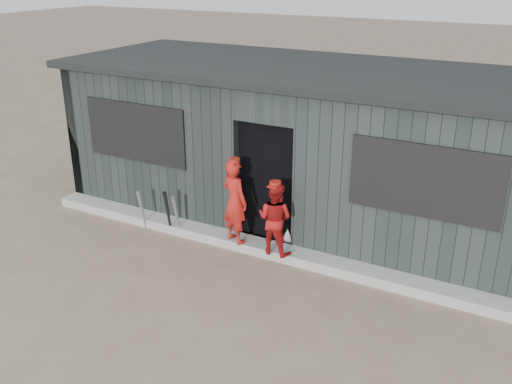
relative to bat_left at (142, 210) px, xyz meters
The scene contains 9 objects.
ground 2.63m from the bat_left, 37.78° to the right, with size 80.00×80.00×0.00m, color #725E4F.
curb 2.09m from the bat_left, ahead, with size 8.00×0.36×0.15m, color #9F9F9A.
bat_left is the anchor object (origin of this frame).
bat_mid 0.66m from the bat_left, ahead, with size 0.07×0.07×0.73m, color gray.
bat_right 0.53m from the bat_left, ahead, with size 0.07×0.07×0.80m, color black.
player_red_left 1.80m from the bat_left, ahead, with size 0.49×0.32×1.33m, color red.
player_red_right 2.48m from the bat_left, ahead, with size 0.54×0.42×1.11m, color #A71514.
player_grey_back 2.56m from the bat_left, 16.62° to the left, with size 0.63×0.41×1.29m, color silver.
dugout 2.96m from the bat_left, 42.86° to the left, with size 8.30×3.30×2.62m.
Camera 1 is at (3.78, -5.15, 4.22)m, focal length 40.00 mm.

